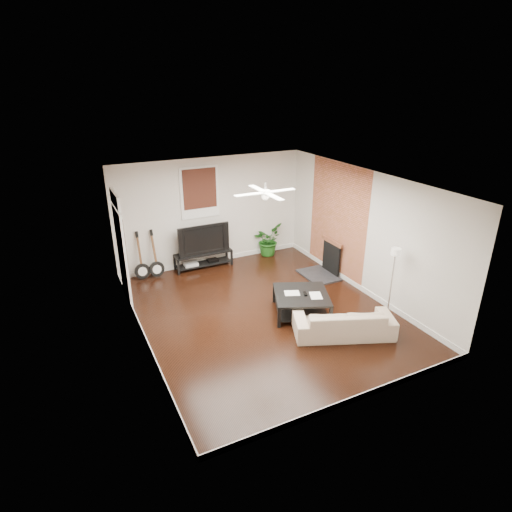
{
  "coord_description": "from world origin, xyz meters",
  "views": [
    {
      "loc": [
        -3.59,
        -6.9,
        4.58
      ],
      "look_at": [
        0.0,
        0.4,
        1.15
      ],
      "focal_mm": 29.66,
      "sensor_mm": 36.0,
      "label": 1
    }
  ],
  "objects": [
    {
      "name": "brick_accent",
      "position": [
        2.49,
        1.0,
        1.4
      ],
      "size": [
        0.02,
        2.2,
        2.8
      ],
      "primitive_type": "cube",
      "color": "#A85C36",
      "rests_on": "floor"
    },
    {
      "name": "floor_lamp",
      "position": [
        2.2,
        -1.29,
        0.77
      ],
      "size": [
        0.33,
        0.33,
        1.55
      ],
      "primitive_type": null,
      "rotation": [
        0.0,
        0.0,
        -0.39
      ],
      "color": "silver",
      "rests_on": "floor"
    },
    {
      "name": "room",
      "position": [
        0.0,
        0.0,
        1.4
      ],
      "size": [
        5.01,
        6.01,
        2.81
      ],
      "color": "black",
      "rests_on": "ground"
    },
    {
      "name": "sofa",
      "position": [
        0.99,
        -1.39,
        0.28
      ],
      "size": [
        2.03,
        1.4,
        0.55
      ],
      "primitive_type": "imported",
      "rotation": [
        0.0,
        0.0,
        2.75
      ],
      "color": "tan",
      "rests_on": "floor"
    },
    {
      "name": "door_left",
      "position": [
        -2.46,
        1.9,
        1.25
      ],
      "size": [
        0.08,
        1.0,
        2.5
      ],
      "primitive_type": "cube",
      "color": "white",
      "rests_on": "wall_left"
    },
    {
      "name": "potted_plant",
      "position": [
        1.55,
        2.82,
        0.44
      ],
      "size": [
        1.04,
        1.03,
        0.87
      ],
      "primitive_type": "imported",
      "rotation": [
        0.0,
        0.0,
        0.75
      ],
      "color": "#1E5A19",
      "rests_on": "floor"
    },
    {
      "name": "guitar_right",
      "position": [
        -1.6,
        2.72,
        0.61
      ],
      "size": [
        0.4,
        0.3,
        1.22
      ],
      "primitive_type": null,
      "rotation": [
        0.0,
        0.0,
        0.11
      ],
      "color": "black",
      "rests_on": "floor"
    },
    {
      "name": "guitar_left",
      "position": [
        -1.95,
        2.75,
        0.61
      ],
      "size": [
        0.38,
        0.27,
        1.22
      ],
      "primitive_type": null,
      "rotation": [
        0.0,
        0.0,
        0.0
      ],
      "color": "black",
      "rests_on": "floor"
    },
    {
      "name": "ceiling_fan",
      "position": [
        0.0,
        0.0,
        2.6
      ],
      "size": [
        1.24,
        1.24,
        0.32
      ],
      "primitive_type": null,
      "color": "white",
      "rests_on": "ceiling"
    },
    {
      "name": "window_back",
      "position": [
        -0.3,
        2.97,
        1.95
      ],
      "size": [
        1.0,
        0.06,
        1.3
      ],
      "primitive_type": "cube",
      "color": "#3F1B11",
      "rests_on": "wall_back"
    },
    {
      "name": "fireplace",
      "position": [
        2.2,
        1.0,
        0.46
      ],
      "size": [
        0.8,
        1.1,
        0.92
      ],
      "primitive_type": "cube",
      "color": "black",
      "rests_on": "floor"
    },
    {
      "name": "tv_stand",
      "position": [
        -0.36,
        2.78,
        0.21
      ],
      "size": [
        1.5,
        0.4,
        0.42
      ],
      "primitive_type": "cube",
      "color": "black",
      "rests_on": "floor"
    },
    {
      "name": "tv",
      "position": [
        -0.36,
        2.8,
        0.81
      ],
      "size": [
        1.34,
        0.18,
        0.77
      ],
      "primitive_type": "imported",
      "color": "black",
      "rests_on": "tv_stand"
    },
    {
      "name": "coffee_table",
      "position": [
        0.68,
        -0.35,
        0.23
      ],
      "size": [
        1.44,
        1.44,
        0.46
      ],
      "primitive_type": "cube",
      "rotation": [
        0.0,
        0.0,
        -0.4
      ],
      "color": "black",
      "rests_on": "floor"
    }
  ]
}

